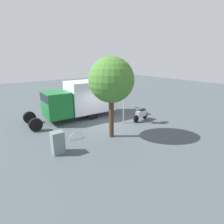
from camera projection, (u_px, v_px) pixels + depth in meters
ground_plane at (108, 125)px, 13.73m from camera, size 60.00×60.00×0.00m
box_truck_near at (81, 98)px, 15.13m from camera, size 7.26×2.42×2.97m
motorcycle at (141, 114)px, 14.69m from camera, size 1.79×0.66×1.20m
stop_sign at (124, 94)px, 13.57m from camera, size 0.71×0.33×3.33m
street_tree at (111, 80)px, 10.83m from camera, size 2.69×2.69×4.91m
utility_cabinet at (58, 143)px, 9.63m from camera, size 0.63×0.54×1.19m
bike_rack_hoop at (76, 138)px, 11.52m from camera, size 0.85×0.11×0.85m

